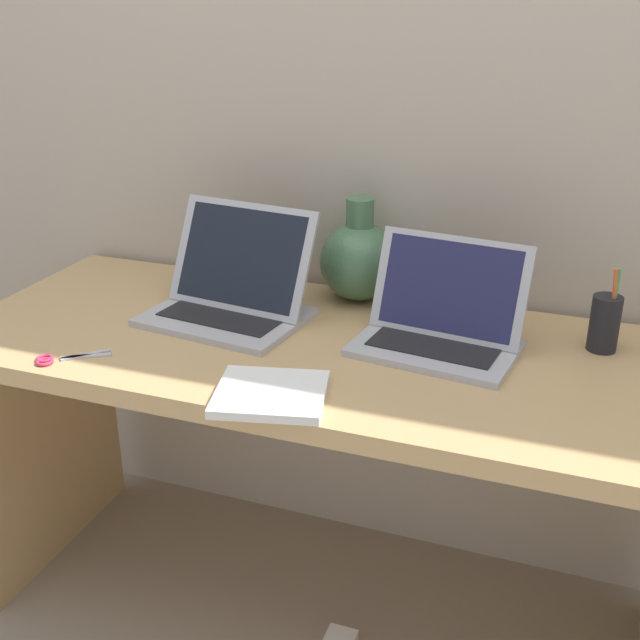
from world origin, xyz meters
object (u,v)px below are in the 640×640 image
Objects in this scene: laptop_right at (442,319)px; notebook_stack at (271,394)px; scissors at (60,358)px; laptop_left at (233,289)px; pen_cup at (605,323)px; green_vase at (359,260)px.

laptop_right reaches higher than notebook_stack.
notebook_stack is at bearing 0.05° from scissors.
laptop_right is at bearing 25.26° from scissors.
laptop_left reaches higher than pen_cup.
pen_cup is (0.56, -0.10, -0.04)m from green_vase.
laptop_right is at bearing -163.62° from pen_cup.
laptop_left is 0.41m from scissors.
green_vase reaches higher than laptop_right.
green_vase is at bearing 40.27° from laptop_left.
notebook_stack is (-0.24, -0.33, -0.05)m from laptop_right.
laptop_left is at bearing 125.30° from notebook_stack.
scissors is (-0.46, -0.00, -0.01)m from notebook_stack.
scissors is at bearing -131.05° from green_vase.
notebook_stack is at bearing -142.69° from pen_cup.
scissors is at bearing -157.38° from pen_cup.
notebook_stack is 1.50× the size of scissors.
laptop_right is 0.78m from scissors.
scissors is at bearing -154.74° from laptop_right.
pen_cup reaches higher than scissors.
notebook_stack is 0.46m from scissors.
green_vase is at bearing 48.95° from scissors.
laptop_left reaches higher than laptop_right.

